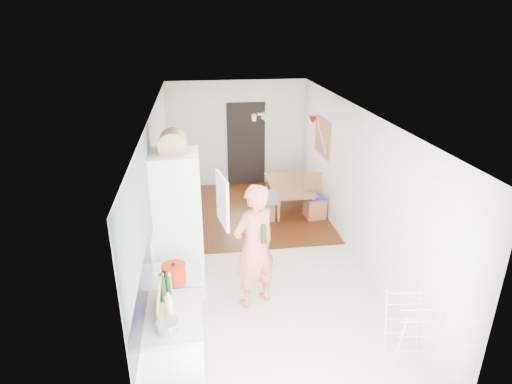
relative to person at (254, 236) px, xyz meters
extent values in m
cube|color=silver|center=(0.26, 1.24, -1.07)|extent=(3.20, 7.00, 0.01)
cube|color=#602811|center=(0.26, 3.09, -1.07)|extent=(3.20, 3.30, 0.01)
cube|color=slate|center=(-1.33, -0.76, 0.78)|extent=(0.02, 3.00, 1.30)
cube|color=black|center=(-1.33, -1.31, 0.08)|extent=(0.02, 1.90, 0.50)
cube|color=black|center=(0.46, 4.72, -0.07)|extent=(0.90, 0.04, 2.00)
cube|color=white|center=(-1.04, -1.31, -0.64)|extent=(0.60, 0.90, 0.86)
cube|color=beige|center=(-1.04, -1.31, -0.18)|extent=(0.62, 0.92, 0.06)
cube|color=white|center=(-1.04, -0.56, -0.63)|extent=(0.60, 0.60, 0.88)
cube|color=silver|center=(-1.04, -0.56, -0.17)|extent=(0.60, 0.60, 0.04)
cube|color=white|center=(-1.01, 0.46, 0.00)|extent=(0.66, 0.66, 2.15)
cube|color=white|center=(-0.40, 0.16, 0.48)|extent=(0.14, 0.56, 0.70)
cube|color=white|center=(-0.70, 0.46, 0.48)|extent=(0.02, 0.52, 0.66)
cube|color=tan|center=(1.84, 3.14, 0.48)|extent=(0.03, 0.90, 0.70)
cube|color=olive|center=(1.82, 3.14, 0.48)|extent=(0.00, 0.94, 0.74)
cone|color=maroon|center=(1.80, 3.79, 0.68)|extent=(0.18, 0.18, 0.16)
imported|color=#D86C58|center=(0.00, 0.00, 0.00)|extent=(0.93, 0.82, 2.14)
imported|color=olive|center=(1.22, 3.19, -0.84)|extent=(0.74, 1.31, 0.46)
cube|color=gray|center=(0.62, 2.64, -0.58)|extent=(0.42, 0.42, 0.18)
cylinder|color=red|center=(-1.05, -0.61, -0.07)|extent=(0.29, 0.29, 0.17)
cylinder|color=silver|center=(-1.08, -1.56, -0.10)|extent=(0.24, 0.24, 0.11)
cylinder|color=#153D17|center=(0.10, -0.12, 0.09)|extent=(0.06, 0.06, 0.27)
cylinder|color=#153D17|center=(-1.15, -1.06, -0.01)|extent=(0.08, 0.08, 0.29)
cylinder|color=#153D17|center=(-1.09, -1.02, -0.03)|extent=(0.06, 0.06, 0.25)
cylinder|color=beige|center=(-1.08, -1.28, -0.05)|extent=(0.09, 0.09, 0.20)
cylinder|color=tan|center=(-1.09, -0.95, -0.04)|extent=(0.07, 0.07, 0.22)
cylinder|color=tan|center=(-1.17, -0.93, -0.04)|extent=(0.07, 0.07, 0.22)
camera|label=1|loc=(-0.69, -5.05, 2.72)|focal=30.00mm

